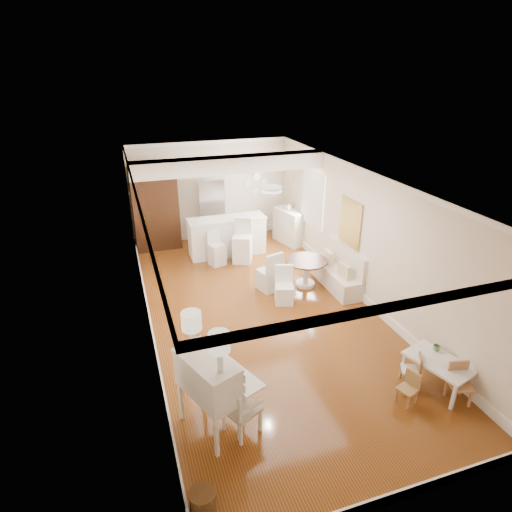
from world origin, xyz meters
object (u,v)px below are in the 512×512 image
sideboard (290,226)px  kids_chair_a (408,388)px  pantry_cabinet (155,208)px  wicker_basket (203,502)px  fridge (224,210)px  secretary_bureau (209,395)px  kids_table (437,373)px  gustavian_armchair (241,408)px  dining_table (306,273)px  breakfast_counter (227,236)px  kids_chair_c (460,384)px  bar_stool_right (242,241)px  bar_stool_left (217,249)px  slip_chair_far (269,270)px  slip_chair_near (284,285)px  kids_chair_b (410,369)px

sideboard → kids_chair_a: bearing=-111.7°
pantry_cabinet → kids_chair_a: bearing=-68.8°
wicker_basket → sideboard: 8.29m
kids_chair_a → fridge: size_ratio=0.29×
secretary_bureau → sideboard: (3.70, 6.07, -0.13)m
kids_table → fridge: size_ratio=0.55×
gustavian_armchair → fridge: 7.22m
fridge → wicker_basket: bearing=-106.3°
dining_table → breakfast_counter: breakfast_counter is taller
pantry_cabinet → kids_chair_c: bearing=-64.6°
bar_stool_right → sideboard: (1.66, 0.84, -0.08)m
dining_table → pantry_cabinet: (-2.95, 3.39, 0.83)m
bar_stool_right → fridge: (-0.04, 1.64, 0.33)m
kids_chair_a → bar_stool_left: bar_stool_left is taller
slip_chair_far → sideboard: sideboard is taller
kids_table → sideboard: size_ratio=0.97×
wicker_basket → sideboard: size_ratio=0.30×
wicker_basket → breakfast_counter: (2.15, 6.98, 0.36)m
slip_chair_near → pantry_cabinet: bearing=137.0°
kids_table → slip_chair_far: (-1.41, 3.88, 0.22)m
slip_chair_near → pantry_cabinet: pantry_cabinet is taller
slip_chair_far → bar_stool_right: (-0.15, 1.61, 0.10)m
sideboard → bar_stool_left: bearing=-175.8°
wicker_basket → kids_chair_a: (3.29, 0.74, 0.11)m
breakfast_counter → pantry_cabinet: 2.11m
kids_chair_b → slip_chair_near: size_ratio=0.70×
sideboard → fridge: bearing=139.7°
secretary_bureau → slip_chair_near: (2.30, 2.95, -0.20)m
fridge → bar_stool_left: bearing=-111.1°
kids_chair_a → slip_chair_near: (-0.64, 3.38, 0.14)m
secretary_bureau → fridge: fridge is taller
kids_chair_b → sideboard: (0.46, 6.15, 0.20)m
secretary_bureau → kids_chair_a: 2.99m
slip_chair_far → kids_chair_a: bearing=84.2°
slip_chair_far → bar_stool_left: bearing=-79.6°
kids_table → dining_table: dining_table is taller
kids_table → bar_stool_right: (-1.56, 5.49, 0.32)m
dining_table → pantry_cabinet: size_ratio=0.41×
dining_table → kids_chair_a: bearing=-91.7°
kids_chair_b → kids_chair_c: kids_chair_c is taller
kids_chair_a → bar_stool_left: size_ratio=0.59×
kids_table → gustavian_armchair: bearing=178.2°
kids_chair_b → slip_chair_far: (-1.04, 3.70, 0.18)m
dining_table → kids_chair_b: bearing=-87.1°
kids_chair_b → kids_chair_c: bearing=68.5°
pantry_cabinet → dining_table: bearing=-49.0°
dining_table → bar_stool_right: 2.01m
sideboard → slip_chair_near: bearing=-129.3°
kids_table → dining_table: bearing=98.3°
kids_chair_c → dining_table: size_ratio=0.69×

